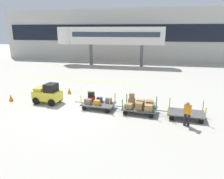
{
  "coord_description": "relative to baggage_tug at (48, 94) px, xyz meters",
  "views": [
    {
      "loc": [
        5.43,
        -12.67,
        5.56
      ],
      "look_at": [
        2.59,
        1.69,
        1.35
      ],
      "focal_mm": 33.71,
      "sensor_mm": 36.0,
      "label": 1
    }
  ],
  "objects": [
    {
      "name": "ground_plane",
      "position": [
        2.46,
        -1.57,
        -0.75
      ],
      "size": [
        120.0,
        120.0,
        0.0
      ],
      "primitive_type": "plane",
      "color": "#B2ADA0"
    },
    {
      "name": "apron_lead_line",
      "position": [
        -0.97,
        7.62,
        -0.75
      ],
      "size": [
        16.93,
        1.66,
        0.01
      ],
      "primitive_type": "cube",
      "rotation": [
        0.0,
        0.0,
        -0.09
      ],
      "color": "yellow",
      "rests_on": "ground_plane"
    },
    {
      "name": "terminal_building",
      "position": [
        2.46,
        24.42,
        3.76
      ],
      "size": [
        45.22,
        2.51,
        9.0
      ],
      "color": "#BCB7AD",
      "rests_on": "ground_plane"
    },
    {
      "name": "jet_bridge",
      "position": [
        0.33,
        18.43,
        3.8
      ],
      "size": [
        16.76,
        3.0,
        5.89
      ],
      "color": "silver",
      "rests_on": "ground_plane"
    },
    {
      "name": "baggage_tug",
      "position": [
        0.0,
        0.0,
        0.0
      ],
      "size": [
        2.2,
        1.41,
        1.58
      ],
      "color": "gold",
      "rests_on": "ground_plane"
    },
    {
      "name": "baggage_cart_lead",
      "position": [
        4.03,
        -0.33,
        -0.27
      ],
      "size": [
        3.06,
        1.62,
        1.1
      ],
      "color": "#4C4C4F",
      "rests_on": "ground_plane"
    },
    {
      "name": "baggage_cart_middle",
      "position": [
        7.15,
        -0.67,
        -0.21
      ],
      "size": [
        3.06,
        1.62,
        1.26
      ],
      "color": "#4C4C4F",
      "rests_on": "ground_plane"
    },
    {
      "name": "baggage_cart_tail",
      "position": [
        10.11,
        -0.98,
        -0.41
      ],
      "size": [
        3.06,
        1.62,
        1.1
      ],
      "color": "#4C4C4F",
      "rests_on": "ground_plane"
    },
    {
      "name": "baggage_handler",
      "position": [
        9.98,
        -2.2,
        0.11
      ],
      "size": [
        0.51,
        0.52,
        1.56
      ],
      "color": "black",
      "rests_on": "ground_plane"
    },
    {
      "name": "safety_cone_near",
      "position": [
        0.66,
        2.64,
        -0.48
      ],
      "size": [
        0.36,
        0.36,
        0.55
      ],
      "primitive_type": "cone",
      "color": "orange",
      "rests_on": "ground_plane"
    },
    {
      "name": "safety_cone_far",
      "position": [
        -3.15,
        -0.15,
        -0.48
      ],
      "size": [
        0.36,
        0.36,
        0.55
      ],
      "primitive_type": "cone",
      "color": "orange",
      "rests_on": "ground_plane"
    }
  ]
}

